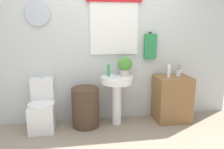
{
  "coord_description": "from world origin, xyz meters",
  "views": [
    {
      "loc": [
        -0.45,
        -2.45,
        1.55
      ],
      "look_at": [
        0.08,
        0.8,
        0.82
      ],
      "focal_mm": 36.11,
      "sensor_mm": 36.0,
      "label": 1
    }
  ],
  "objects": [
    {
      "name": "toothbrush_cup",
      "position": [
        1.18,
        0.87,
        0.79
      ],
      "size": [
        0.08,
        0.08,
        0.19
      ],
      "color": "silver",
      "rests_on": "wooden_cabinet"
    },
    {
      "name": "potted_plant",
      "position": [
        0.3,
        0.91,
        0.93
      ],
      "size": [
        0.22,
        0.22,
        0.29
      ],
      "color": "beige",
      "rests_on": "pedestal_sink"
    },
    {
      "name": "pedestal_sink",
      "position": [
        0.16,
        0.85,
        0.57
      ],
      "size": [
        0.49,
        0.49,
        0.77
      ],
      "color": "white",
      "rests_on": "ground_plane"
    },
    {
      "name": "toilet",
      "position": [
        -0.97,
        0.89,
        0.29
      ],
      "size": [
        0.38,
        0.51,
        0.77
      ],
      "color": "white",
      "rests_on": "ground_plane"
    },
    {
      "name": "back_wall",
      "position": [
        0.0,
        1.15,
        1.31
      ],
      "size": [
        4.4,
        0.18,
        2.6
      ],
      "color": "silver",
      "rests_on": "ground_plane"
    },
    {
      "name": "lotion_bottle",
      "position": [
        0.99,
        0.81,
        0.84
      ],
      "size": [
        0.05,
        0.05,
        0.21
      ],
      "primitive_type": "cylinder",
      "color": "white",
      "rests_on": "wooden_cabinet"
    },
    {
      "name": "soap_bottle",
      "position": [
        0.04,
        0.9,
        0.86
      ],
      "size": [
        0.05,
        0.05,
        0.18
      ],
      "primitive_type": "cylinder",
      "color": "green",
      "rests_on": "pedestal_sink"
    },
    {
      "name": "faucet",
      "position": [
        0.16,
        0.97,
        0.82
      ],
      "size": [
        0.03,
        0.03,
        0.1
      ],
      "primitive_type": "cylinder",
      "color": "silver",
      "rests_on": "pedestal_sink"
    },
    {
      "name": "laundry_hamper",
      "position": [
        -0.33,
        0.85,
        0.31
      ],
      "size": [
        0.42,
        0.42,
        0.61
      ],
      "primitive_type": "cylinder",
      "color": "#4C3828",
      "rests_on": "ground_plane"
    },
    {
      "name": "wooden_cabinet",
      "position": [
        1.08,
        0.85,
        0.37
      ],
      "size": [
        0.55,
        0.44,
        0.74
      ],
      "primitive_type": "cube",
      "color": "olive",
      "rests_on": "ground_plane"
    }
  ]
}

